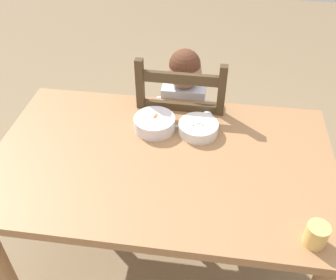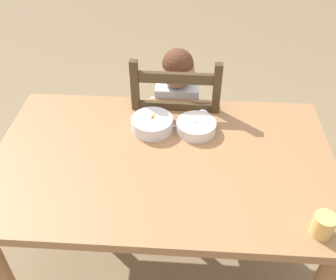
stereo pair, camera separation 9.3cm
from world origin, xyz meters
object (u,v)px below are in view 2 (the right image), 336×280
object	(u,v)px
dining_chair	(176,134)
drinking_cup	(323,225)
dining_table	(163,175)
child_figure	(177,110)
spoon	(164,125)
bowl_of_carrots	(152,124)
bowl_of_peas	(196,126)

from	to	relation	value
dining_chair	drinking_cup	size ratio (longest dim) A/B	11.94
dining_table	child_figure	bearing A→B (deg)	85.53
dining_chair	spoon	xyz separation A→B (m)	(-0.05, -0.27, 0.27)
dining_table	child_figure	size ratio (longest dim) A/B	1.46
spoon	child_figure	bearing A→B (deg)	79.43
dining_table	drinking_cup	bearing A→B (deg)	-31.11
bowl_of_carrots	drinking_cup	size ratio (longest dim) A/B	2.22
drinking_cup	bowl_of_carrots	bearing A→B (deg)	139.87
dining_table	bowl_of_carrots	xyz separation A→B (m)	(-0.06, 0.19, 0.13)
bowl_of_peas	bowl_of_carrots	xyz separation A→B (m)	(-0.20, 0.00, 0.01)
child_figure	bowl_of_peas	world-z (taller)	child_figure
drinking_cup	child_figure	bearing A→B (deg)	122.72
child_figure	bowl_of_peas	bearing A→B (deg)	-71.35
dining_chair	bowl_of_carrots	bearing A→B (deg)	-108.22
child_figure	bowl_of_carrots	world-z (taller)	child_figure
bowl_of_carrots	dining_chair	bearing A→B (deg)	71.78
bowl_of_carrots	spoon	xyz separation A→B (m)	(0.05, 0.03, -0.03)
bowl_of_carrots	child_figure	bearing A→B (deg)	71.35
child_figure	bowl_of_peas	distance (m)	0.33
dining_chair	bowl_of_peas	bearing A→B (deg)	-71.53
spoon	dining_table	bearing A→B (deg)	-86.77
bowl_of_carrots	drinking_cup	bearing A→B (deg)	-40.13
child_figure	bowl_of_carrots	size ratio (longest dim) A/B	5.26
bowl_of_peas	drinking_cup	distance (m)	0.68
bowl_of_peas	child_figure	bearing A→B (deg)	108.65
dining_table	drinking_cup	size ratio (longest dim) A/B	17.03
bowl_of_peas	spoon	size ratio (longest dim) A/B	1.29
child_figure	spoon	world-z (taller)	child_figure
bowl_of_peas	dining_table	bearing A→B (deg)	-126.12
bowl_of_peas	drinking_cup	world-z (taller)	drinking_cup
dining_chair	child_figure	bearing A→B (deg)	-82.41
child_figure	drinking_cup	world-z (taller)	child_figure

